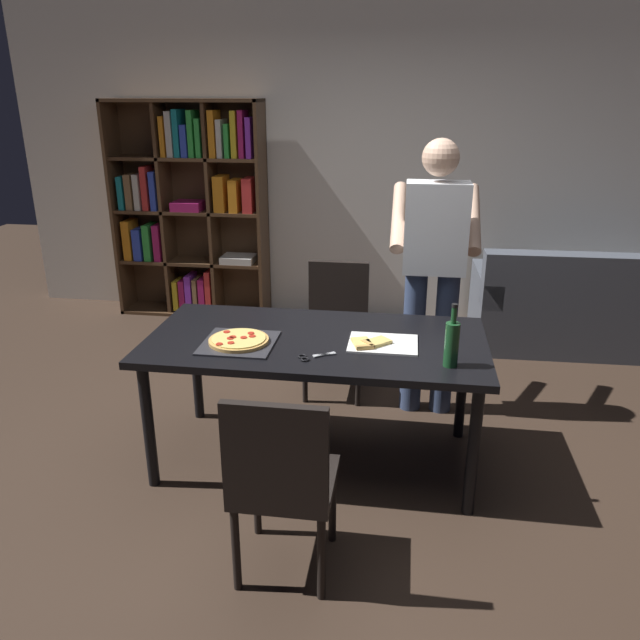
{
  "coord_description": "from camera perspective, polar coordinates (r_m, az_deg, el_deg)",
  "views": [
    {
      "loc": [
        0.47,
        -3.03,
        1.99
      ],
      "look_at": [
        0.0,
        0.15,
        0.8
      ],
      "focal_mm": 34.46,
      "sensor_mm": 36.0,
      "label": 1
    }
  ],
  "objects": [
    {
      "name": "bookshelf",
      "position": [
        5.85,
        -11.89,
        10.22
      ],
      "size": [
        1.4,
        0.35,
        1.95
      ],
      "color": "#513823",
      "rests_on": "ground_plane"
    },
    {
      "name": "couch",
      "position": [
        5.48,
        23.07,
        0.72
      ],
      "size": [
        1.72,
        0.88,
        0.85
      ],
      "color": "#4C515B",
      "rests_on": "ground_plane"
    },
    {
      "name": "dining_table",
      "position": [
        3.33,
        -0.38,
        -2.82
      ],
      "size": [
        1.82,
        0.91,
        0.75
      ],
      "color": "black",
      "rests_on": "ground_plane"
    },
    {
      "name": "back_wall",
      "position": [
        5.68,
        3.72,
        14.3
      ],
      "size": [
        6.4,
        0.1,
        2.8
      ],
      "primitive_type": "cube",
      "color": "silver",
      "rests_on": "ground_plane"
    },
    {
      "name": "wine_bottle",
      "position": [
        3.0,
        12.13,
        -2.1
      ],
      "size": [
        0.07,
        0.07,
        0.32
      ],
      "color": "#194723",
      "rests_on": "dining_table"
    },
    {
      "name": "pizza_slices_on_towel",
      "position": [
        3.23,
        5.41,
        -2.18
      ],
      "size": [
        0.36,
        0.28,
        0.03
      ],
      "color": "white",
      "rests_on": "dining_table"
    },
    {
      "name": "ground_plane",
      "position": [
        3.65,
        -0.35,
        -12.67
      ],
      "size": [
        12.0,
        12.0,
        0.0
      ],
      "primitive_type": "plane",
      "color": "#38281E"
    },
    {
      "name": "person_serving_pizza",
      "position": [
        3.88,
        10.51,
        5.18
      ],
      "size": [
        0.55,
        0.54,
        1.75
      ],
      "color": "#38476B",
      "rests_on": "ground_plane"
    },
    {
      "name": "pepperoni_pizza_on_tray",
      "position": [
        3.26,
        -7.55,
        -1.95
      ],
      "size": [
        0.38,
        0.38,
        0.04
      ],
      "color": "#2D2D33",
      "rests_on": "dining_table"
    },
    {
      "name": "chair_near_camera",
      "position": [
        2.6,
        -3.62,
        -14.35
      ],
      "size": [
        0.42,
        0.42,
        0.9
      ],
      "color": "black",
      "rests_on": "ground_plane"
    },
    {
      "name": "chair_far_side",
      "position": [
        4.26,
        1.55,
        0.02
      ],
      "size": [
        0.42,
        0.42,
        0.9
      ],
      "color": "black",
      "rests_on": "ground_plane"
    },
    {
      "name": "kitchen_scissors",
      "position": [
        3.07,
        -0.84,
        -3.42
      ],
      "size": [
        0.19,
        0.14,
        0.01
      ],
      "color": "silver",
      "rests_on": "dining_table"
    }
  ]
}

